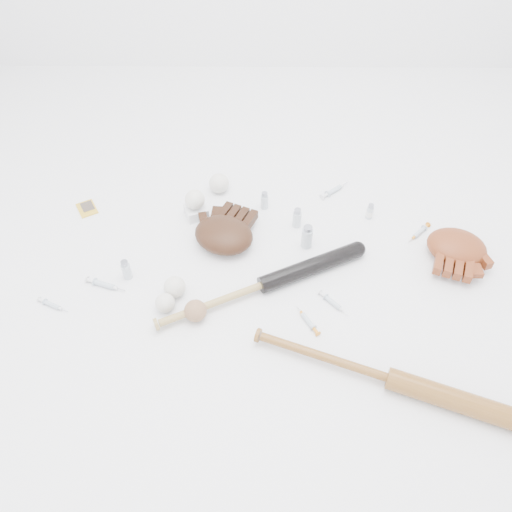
{
  "coord_description": "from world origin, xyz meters",
  "views": [
    {
      "loc": [
        -0.01,
        -1.17,
        1.34
      ],
      "look_at": [
        -0.02,
        0.01,
        0.06
      ],
      "focal_mm": 35.0,
      "sensor_mm": 36.0,
      "label": 1
    }
  ],
  "objects_px": {
    "bat_wood": "(390,379)",
    "glove_dark": "(224,234)",
    "bat_dark": "(263,285)",
    "pedestal": "(196,211)"
  },
  "relations": [
    {
      "from": "bat_wood",
      "to": "bat_dark",
      "type": "bearing_deg",
      "value": 157.27
    },
    {
      "from": "bat_dark",
      "to": "pedestal",
      "type": "bearing_deg",
      "value": 98.87
    },
    {
      "from": "glove_dark",
      "to": "pedestal",
      "type": "bearing_deg",
      "value": 151.95
    },
    {
      "from": "bat_dark",
      "to": "pedestal",
      "type": "xyz_separation_m",
      "value": [
        -0.26,
        0.37,
        -0.01
      ]
    },
    {
      "from": "bat_wood",
      "to": "glove_dark",
      "type": "height_order",
      "value": "glove_dark"
    },
    {
      "from": "bat_wood",
      "to": "pedestal",
      "type": "height_order",
      "value": "bat_wood"
    },
    {
      "from": "glove_dark",
      "to": "bat_wood",
      "type": "bearing_deg",
      "value": -23.59
    },
    {
      "from": "bat_dark",
      "to": "pedestal",
      "type": "height_order",
      "value": "bat_dark"
    },
    {
      "from": "glove_dark",
      "to": "pedestal",
      "type": "relative_size",
      "value": 3.29
    },
    {
      "from": "bat_dark",
      "to": "pedestal",
      "type": "relative_size",
      "value": 10.07
    }
  ]
}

